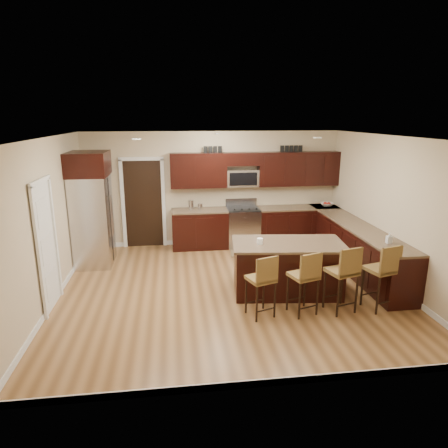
{
  "coord_description": "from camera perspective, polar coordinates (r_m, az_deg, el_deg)",
  "views": [
    {
      "loc": [
        -0.96,
        -6.62,
        3.03
      ],
      "look_at": [
        -0.04,
        0.4,
        1.11
      ],
      "focal_mm": 32.0,
      "sensor_mm": 36.0,
      "label": 1
    }
  ],
  "objects": [
    {
      "name": "floor",
      "position": [
        7.34,
        0.73,
        -9.23
      ],
      "size": [
        6.0,
        6.0,
        0.0
      ],
      "primitive_type": "plane",
      "color": "olive",
      "rests_on": "ground"
    },
    {
      "name": "ceiling",
      "position": [
        6.7,
        0.81,
        12.31
      ],
      "size": [
        6.0,
        6.0,
        0.0
      ],
      "primitive_type": "plane",
      "rotation": [
        3.14,
        0.0,
        0.0
      ],
      "color": "silver",
      "rests_on": "wall_back"
    },
    {
      "name": "wall_back",
      "position": [
        9.57,
        -1.58,
        5.03
      ],
      "size": [
        6.0,
        0.0,
        6.0
      ],
      "primitive_type": "plane",
      "rotation": [
        1.57,
        0.0,
        0.0
      ],
      "color": "#C6B28F",
      "rests_on": "floor"
    },
    {
      "name": "wall_left",
      "position": [
        7.13,
        -23.85,
        0.19
      ],
      "size": [
        0.0,
        5.5,
        5.5
      ],
      "primitive_type": "plane",
      "rotation": [
        1.57,
        0.0,
        1.57
      ],
      "color": "#C6B28F",
      "rests_on": "floor"
    },
    {
      "name": "wall_right",
      "position": [
        7.89,
        22.87,
        1.65
      ],
      "size": [
        0.0,
        5.5,
        5.5
      ],
      "primitive_type": "plane",
      "rotation": [
        1.57,
        0.0,
        -1.57
      ],
      "color": "#C6B28F",
      "rests_on": "floor"
    },
    {
      "name": "base_cabinets",
      "position": [
        8.94,
        11.56,
        -1.88
      ],
      "size": [
        4.02,
        3.96,
        0.92
      ],
      "color": "black",
      "rests_on": "floor"
    },
    {
      "name": "upper_cabinets",
      "position": [
        9.5,
        4.83,
        7.9
      ],
      "size": [
        4.0,
        0.33,
        0.8
      ],
      "color": "black",
      "rests_on": "wall_back"
    },
    {
      "name": "range",
      "position": [
        9.57,
        2.69,
        -0.38
      ],
      "size": [
        0.76,
        0.64,
        1.11
      ],
      "color": "silver",
      "rests_on": "floor"
    },
    {
      "name": "microwave",
      "position": [
        9.48,
        2.62,
        6.57
      ],
      "size": [
        0.76,
        0.31,
        0.4
      ],
      "primitive_type": "cube",
      "color": "silver",
      "rests_on": "upper_cabinets"
    },
    {
      "name": "doorway",
      "position": [
        9.59,
        -11.42,
        2.81
      ],
      "size": [
        0.85,
        0.03,
        2.06
      ],
      "primitive_type": "cube",
      "color": "black",
      "rests_on": "floor"
    },
    {
      "name": "pantry_door",
      "position": [
        6.93,
        -24.06,
        -3.07
      ],
      "size": [
        0.03,
        0.8,
        2.04
      ],
      "primitive_type": "cube",
      "color": "white",
      "rests_on": "floor"
    },
    {
      "name": "letter_decor",
      "position": [
        9.42,
        4.03,
        10.64
      ],
      "size": [
        2.2,
        0.03,
        0.15
      ],
      "primitive_type": null,
      "color": "black",
      "rests_on": "upper_cabinets"
    },
    {
      "name": "island",
      "position": [
        7.14,
        9.0,
        -6.4
      ],
      "size": [
        2.02,
        1.22,
        0.92
      ],
      "rotation": [
        0.0,
        0.0,
        -0.11
      ],
      "color": "black",
      "rests_on": "floor"
    },
    {
      "name": "stool_left",
      "position": [
        6.16,
        5.57,
        -7.82
      ],
      "size": [
        0.48,
        0.48,
        1.02
      ],
      "rotation": [
        0.0,
        0.0,
        0.34
      ],
      "color": "olive",
      "rests_on": "floor"
    },
    {
      "name": "stool_mid",
      "position": [
        6.33,
        11.6,
        -7.26
      ],
      "size": [
        0.49,
        0.49,
        1.04
      ],
      "rotation": [
        0.0,
        0.0,
        0.3
      ],
      "color": "olive",
      "rests_on": "floor"
    },
    {
      "name": "stool_right",
      "position": [
        6.54,
        16.84,
        -6.53
      ],
      "size": [
        0.51,
        0.51,
        1.1
      ],
      "rotation": [
        0.0,
        0.0,
        0.27
      ],
      "color": "olive",
      "rests_on": "floor"
    },
    {
      "name": "refrigerator",
      "position": [
        8.64,
        -18.36,
        2.16
      ],
      "size": [
        0.79,
        1.0,
        2.35
      ],
      "color": "silver",
      "rests_on": "floor"
    },
    {
      "name": "floor_mat",
      "position": [
        9.18,
        3.58,
        -4.13
      ],
      "size": [
        0.89,
        0.63,
        0.01
      ],
      "primitive_type": "cube",
      "rotation": [
        0.0,
        0.0,
        -0.09
      ],
      "color": "brown",
      "rests_on": "floor"
    },
    {
      "name": "fruit_bowl",
      "position": [
        10.02,
        14.48,
        2.73
      ],
      "size": [
        0.37,
        0.37,
        0.08
      ],
      "primitive_type": "imported",
      "rotation": [
        0.0,
        0.0,
        -0.16
      ],
      "color": "silver",
      "rests_on": "base_cabinets"
    },
    {
      "name": "soap_bottle",
      "position": [
        7.41,
        22.52,
        -1.85
      ],
      "size": [
        0.09,
        0.09,
        0.19
      ],
      "primitive_type": "imported",
      "rotation": [
        0.0,
        0.0,
        -0.02
      ],
      "color": "#B2B2B2",
      "rests_on": "base_cabinets"
    },
    {
      "name": "canister_tall",
      "position": [
        9.3,
        -4.73,
        2.7
      ],
      "size": [
        0.12,
        0.12,
        0.23
      ],
      "primitive_type": "cylinder",
      "color": "silver",
      "rests_on": "base_cabinets"
    },
    {
      "name": "canister_short",
      "position": [
        9.32,
        -3.42,
        2.48
      ],
      "size": [
        0.11,
        0.11,
        0.14
      ],
      "primitive_type": "cylinder",
      "color": "silver",
      "rests_on": "base_cabinets"
    },
    {
      "name": "island_jar",
      "position": [
        6.84,
        5.15,
        -2.45
      ],
      "size": [
        0.1,
        0.1,
        0.1
      ],
      "primitive_type": "cylinder",
      "color": "white",
      "rests_on": "island"
    },
    {
      "name": "stool_extra",
      "position": [
        6.83,
        21.86,
        -6.07
      ],
      "size": [
        0.51,
        0.51,
        1.1
      ],
      "rotation": [
        0.0,
        0.0,
        0.27
      ],
      "color": "olive",
      "rests_on": "floor"
    }
  ]
}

